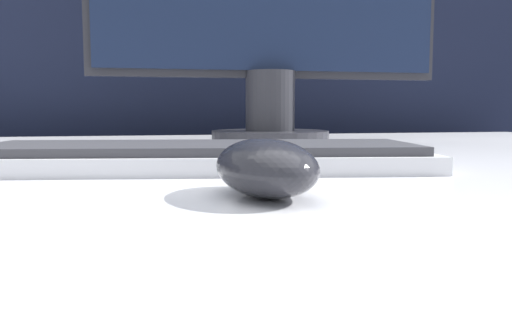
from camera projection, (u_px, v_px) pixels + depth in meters
The scene contains 3 objects.
partition_panel at pixel (172, 187), 1.24m from camera, with size 5.00×0.03×1.18m.
computer_mouse_near at pixel (265, 167), 0.32m from camera, with size 0.07×0.11×0.04m.
keyboard at pixel (197, 156), 0.48m from camera, with size 0.44×0.20×0.02m.
Camera 1 is at (-0.05, -0.53, 0.78)m, focal length 35.00 mm.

